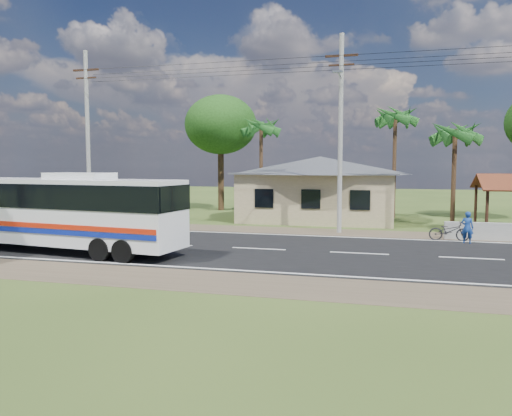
# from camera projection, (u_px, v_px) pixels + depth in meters

# --- Properties ---
(ground) EXTENTS (120.00, 120.00, 0.00)m
(ground) POSITION_uv_depth(u_px,v_px,m) (259.00, 249.00, 22.71)
(ground) COLOR #2C4318
(ground) RESTS_ON ground
(road) EXTENTS (120.00, 16.00, 0.03)m
(road) POSITION_uv_depth(u_px,v_px,m) (259.00, 249.00, 22.71)
(road) COLOR black
(road) RESTS_ON ground
(house) EXTENTS (12.40, 10.00, 5.00)m
(house) POSITION_uv_depth(u_px,v_px,m) (320.00, 182.00, 34.73)
(house) COLOR tan
(house) RESTS_ON ground
(utility_poles) EXTENTS (32.80, 2.22, 11.00)m
(utility_poles) POSITION_uv_depth(u_px,v_px,m) (334.00, 130.00, 27.76)
(utility_poles) COLOR #9E9E99
(utility_poles) RESTS_ON ground
(palm_near) EXTENTS (2.80, 2.80, 6.70)m
(palm_near) POSITION_uv_depth(u_px,v_px,m) (455.00, 134.00, 30.34)
(palm_near) COLOR #47301E
(palm_near) RESTS_ON ground
(palm_mid) EXTENTS (2.80, 2.80, 8.20)m
(palm_mid) POSITION_uv_depth(u_px,v_px,m) (395.00, 118.00, 35.45)
(palm_mid) COLOR #47301E
(palm_mid) RESTS_ON ground
(palm_far) EXTENTS (2.80, 2.80, 7.70)m
(palm_far) POSITION_uv_depth(u_px,v_px,m) (261.00, 128.00, 38.55)
(palm_far) COLOR #47301E
(palm_far) RESTS_ON ground
(tree_behind_house) EXTENTS (6.00, 6.00, 9.61)m
(tree_behind_house) POSITION_uv_depth(u_px,v_px,m) (221.00, 125.00, 41.47)
(tree_behind_house) COLOR #47301E
(tree_behind_house) RESTS_ON ground
(coach_bus) EXTENTS (11.46, 3.75, 3.50)m
(coach_bus) POSITION_uv_depth(u_px,v_px,m) (64.00, 207.00, 21.76)
(coach_bus) COLOR silver
(coach_bus) RESTS_ON ground
(motorcycle) EXTENTS (1.99, 0.78, 1.03)m
(motorcycle) POSITION_uv_depth(u_px,v_px,m) (449.00, 231.00, 25.08)
(motorcycle) COLOR black
(motorcycle) RESTS_ON ground
(person) EXTENTS (0.65, 0.50, 1.58)m
(person) POSITION_uv_depth(u_px,v_px,m) (467.00, 228.00, 24.22)
(person) COLOR navy
(person) RESTS_ON ground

